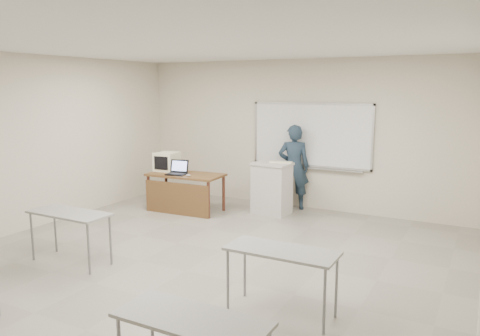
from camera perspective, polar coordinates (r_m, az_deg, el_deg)
The scene contains 10 objects.
floor at distance 6.48m, azimuth -6.59°, elevation -12.39°, with size 7.00×8.00×0.01m, color gray.
whiteboard at distance 9.47m, azimuth 8.65°, elevation 3.88°, with size 2.48×0.10×1.31m.
student_desks at distance 5.27m, azimuth -15.28°, elevation -10.14°, with size 4.40×2.20×0.73m.
instructor_desk at distance 9.27m, azimuth -7.01°, elevation -2.02°, with size 1.48×0.74×0.75m.
podium at distance 9.10m, azimuth 3.89°, elevation -2.48°, with size 0.72×0.52×1.01m.
crt_monitor at distance 9.71m, azimuth -8.90°, elevation 0.79°, with size 0.42×0.46×0.39m.
laptop at distance 9.27m, azimuth -7.58°, elevation -0.40°, with size 0.37×0.34×0.27m.
mouse at distance 9.04m, azimuth -6.32°, elevation -0.89°, with size 0.10×0.07×0.04m, color #A8AAB1.
keyboard at distance 9.02m, azimuth 5.00°, elevation 0.70°, with size 0.43×0.14×0.02m, color #EAE8C3.
presenter at distance 9.46m, azimuth 6.56°, elevation 0.11°, with size 0.63×0.41×1.71m, color black.
Camera 1 is at (3.47, -4.90, 2.43)m, focal length 35.00 mm.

